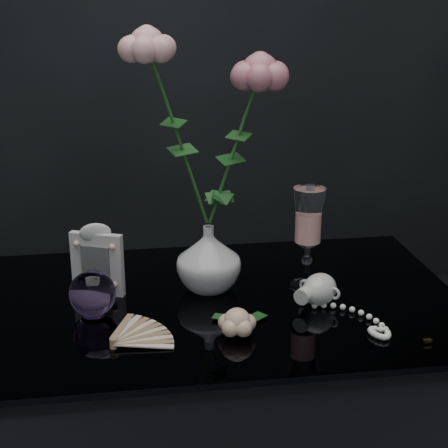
{
  "coord_description": "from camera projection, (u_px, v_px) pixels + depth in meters",
  "views": [
    {
      "loc": [
        -0.1,
        -1.13,
        1.33
      ],
      "look_at": [
        0.07,
        0.03,
        0.92
      ],
      "focal_mm": 55.0,
      "sensor_mm": 36.0,
      "label": 1
    }
  ],
  "objects": [
    {
      "name": "wine_glass",
      "position": [
        308.0,
        239.0,
        1.33
      ],
      "size": [
        0.07,
        0.07,
        0.21
      ],
      "primitive_type": null,
      "rotation": [
        0.0,
        0.0,
        0.19
      ],
      "color": "white",
      "rests_on": "table"
    },
    {
      "name": "vase",
      "position": [
        209.0,
        258.0,
        1.34
      ],
      "size": [
        0.15,
        0.15,
        0.13
      ],
      "primitive_type": "imported",
      "rotation": [
        0.0,
        0.0,
        -0.24
      ],
      "color": "silver",
      "rests_on": "table"
    },
    {
      "name": "loose_rose",
      "position": [
        237.0,
        322.0,
        1.17
      ],
      "size": [
        0.13,
        0.16,
        0.05
      ],
      "primitive_type": null,
      "rotation": [
        0.0,
        0.0,
        0.15
      ],
      "color": "beige",
      "rests_on": "table"
    },
    {
      "name": "paper_fan",
      "position": [
        113.0,
        342.0,
        1.13
      ],
      "size": [
        0.24,
        0.21,
        0.02
      ],
      "primitive_type": null,
      "rotation": [
        0.0,
        0.0,
        0.28
      ],
      "color": "beige",
      "rests_on": "table"
    },
    {
      "name": "paperweight",
      "position": [
        92.0,
        293.0,
        1.24
      ],
      "size": [
        0.11,
        0.11,
        0.09
      ],
      "primitive_type": null,
      "rotation": [
        0.0,
        0.0,
        -0.34
      ],
      "color": "#946EB2",
      "rests_on": "table"
    },
    {
      "name": "roses",
      "position": [
        206.0,
        123.0,
        1.24
      ],
      "size": [
        0.29,
        0.13,
        0.42
      ],
      "color": "#FFADA3",
      "rests_on": "vase"
    },
    {
      "name": "pearl_jar",
      "position": [
        320.0,
        288.0,
        1.29
      ],
      "size": [
        0.3,
        0.3,
        0.06
      ],
      "primitive_type": null,
      "rotation": [
        0.0,
        0.0,
        -0.76
      ],
      "color": "silver",
      "rests_on": "table"
    },
    {
      "name": "picture_frame",
      "position": [
        97.0,
        259.0,
        1.32
      ],
      "size": [
        0.13,
        0.12,
        0.15
      ],
      "primitive_type": null,
      "rotation": [
        0.0,
        0.0,
        -0.38
      ],
      "color": "silver",
      "rests_on": "table"
    }
  ]
}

